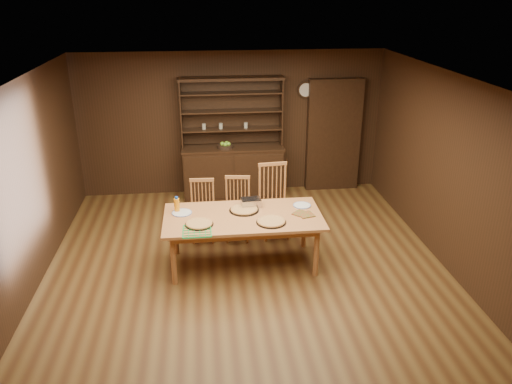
{
  "coord_description": "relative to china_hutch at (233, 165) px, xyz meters",
  "views": [
    {
      "loc": [
        -0.54,
        -5.88,
        3.64
      ],
      "look_at": [
        0.16,
        0.4,
        1.01
      ],
      "focal_mm": 35.0,
      "sensor_mm": 36.0,
      "label": 1
    }
  ],
  "objects": [
    {
      "name": "fruit_bowl",
      "position": [
        -0.13,
        -0.07,
        0.39
      ],
      "size": [
        0.28,
        0.28,
        0.12
      ],
      "color": "black",
      "rests_on": "china_hutch"
    },
    {
      "name": "cooling_rack",
      "position": [
        -0.66,
        -2.94,
        0.16
      ],
      "size": [
        0.42,
        0.42,
        0.02
      ],
      "primitive_type": null,
      "rotation": [
        0.0,
        0.0,
        -0.21
      ],
      "color": "#0C9F3F",
      "rests_on": "dining_table"
    },
    {
      "name": "doorway",
      "position": [
        1.9,
        0.15,
        0.45
      ],
      "size": [
        1.0,
        0.18,
        2.1
      ],
      "primitive_type": "cube",
      "color": "black",
      "rests_on": "floor"
    },
    {
      "name": "dining_table",
      "position": [
        -0.04,
        -2.54,
        0.09
      ],
      "size": [
        2.14,
        1.07,
        0.75
      ],
      "color": "#B6713F",
      "rests_on": "floor"
    },
    {
      "name": "chair_left",
      "position": [
        -0.58,
        -1.66,
        -0.1
      ],
      "size": [
        0.41,
        0.39,
        0.95
      ],
      "rotation": [
        0.0,
        0.0,
        -0.05
      ],
      "color": "#BD6D40",
      "rests_on": "floor"
    },
    {
      "name": "juice_bottle",
      "position": [
        -0.93,
        -2.3,
        0.26
      ],
      "size": [
        0.07,
        0.07,
        0.22
      ],
      "color": "orange",
      "rests_on": "dining_table"
    },
    {
      "name": "floor",
      "position": [
        0.0,
        -2.75,
        -0.6
      ],
      "size": [
        6.0,
        6.0,
        0.0
      ],
      "primitive_type": "plane",
      "color": "brown",
      "rests_on": "ground"
    },
    {
      "name": "china_hutch",
      "position": [
        0.0,
        0.0,
        0.0
      ],
      "size": [
        1.84,
        0.52,
        2.17
      ],
      "color": "black",
      "rests_on": "floor"
    },
    {
      "name": "room_shell",
      "position": [
        0.0,
        -2.75,
        0.98
      ],
      "size": [
        6.0,
        6.0,
        6.0
      ],
      "color": "beige",
      "rests_on": "floor"
    },
    {
      "name": "wall_clock",
      "position": [
        1.35,
        0.2,
        1.3
      ],
      "size": [
        0.3,
        0.05,
        0.3
      ],
      "color": "black",
      "rests_on": "room_shell"
    },
    {
      "name": "plate_left",
      "position": [
        -0.86,
        -2.36,
        0.16
      ],
      "size": [
        0.28,
        0.28,
        0.02
      ],
      "color": "silver",
      "rests_on": "dining_table"
    },
    {
      "name": "pizza_left",
      "position": [
        -0.63,
        -2.75,
        0.17
      ],
      "size": [
        0.37,
        0.37,
        0.04
      ],
      "color": "black",
      "rests_on": "dining_table"
    },
    {
      "name": "plate_right",
      "position": [
        0.82,
        -2.3,
        0.16
      ],
      "size": [
        0.25,
        0.25,
        0.02
      ],
      "color": "silver",
      "rests_on": "dining_table"
    },
    {
      "name": "pot_holder_b",
      "position": [
        0.76,
        -2.57,
        0.16
      ],
      "size": [
        0.27,
        0.27,
        0.01
      ],
      "primitive_type": "cube",
      "rotation": [
        0.0,
        0.0,
        -0.77
      ],
      "color": "red",
      "rests_on": "dining_table"
    },
    {
      "name": "pizza_center",
      "position": [
        -0.01,
        -2.37,
        0.17
      ],
      "size": [
        0.41,
        0.41,
        0.04
      ],
      "color": "black",
      "rests_on": "dining_table"
    },
    {
      "name": "chair_right",
      "position": [
        0.52,
        -1.63,
        0.01
      ],
      "size": [
        0.51,
        0.49,
        1.14
      ],
      "rotation": [
        0.0,
        0.0,
        0.09
      ],
      "color": "#BD6D40",
      "rests_on": "floor"
    },
    {
      "name": "chair_center",
      "position": [
        -0.05,
        -1.69,
        -0.08
      ],
      "size": [
        0.45,
        0.43,
        0.98
      ],
      "rotation": [
        0.0,
        0.0,
        -0.13
      ],
      "color": "#BD6D40",
      "rests_on": "floor"
    },
    {
      "name": "foil_dish",
      "position": [
        0.1,
        -2.23,
        0.21
      ],
      "size": [
        0.29,
        0.22,
        0.11
      ],
      "primitive_type": "cube",
      "rotation": [
        0.0,
        0.0,
        0.07
      ],
      "color": "silver",
      "rests_on": "dining_table"
    },
    {
      "name": "pot_holder_a",
      "position": [
        0.82,
        -2.61,
        0.16
      ],
      "size": [
        0.24,
        0.24,
        0.01
      ],
      "primitive_type": "cube",
      "rotation": [
        0.0,
        0.0,
        0.26
      ],
      "color": "red",
      "rests_on": "dining_table"
    },
    {
      "name": "pizza_right",
      "position": [
        0.32,
        -2.79,
        0.17
      ],
      "size": [
        0.4,
        0.4,
        0.04
      ],
      "color": "black",
      "rests_on": "dining_table"
    }
  ]
}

